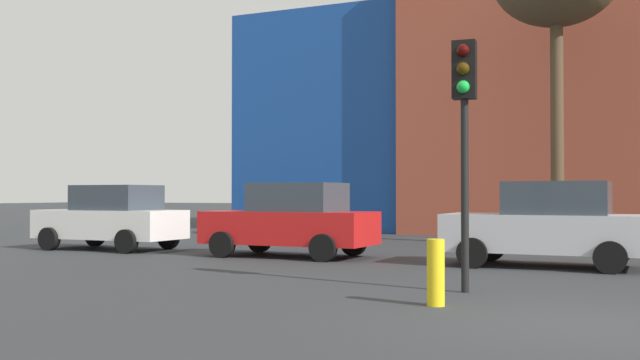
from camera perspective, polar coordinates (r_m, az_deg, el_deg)
name	(u,v)px	position (r m, az deg, el deg)	size (l,w,h in m)	color
ground_plane	(586,323)	(9.33, 19.81, -10.33)	(200.00, 200.00, 0.00)	#2D3033
parked_car_0	(112,218)	(20.93, -15.74, -2.80)	(4.04, 1.98, 1.75)	white
parked_car_1	(291,220)	(17.87, -2.23, -3.10)	(4.10, 2.01, 1.78)	red
parked_car_2	(548,224)	(16.07, 17.15, -3.29)	(4.09, 2.01, 1.77)	silver
traffic_light_island	(464,107)	(11.66, 11.04, 5.54)	(0.38, 0.37, 3.87)	black
bollard_yellow_0	(436,272)	(10.18, 8.89, -7.04)	(0.24, 0.24, 0.90)	yellow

